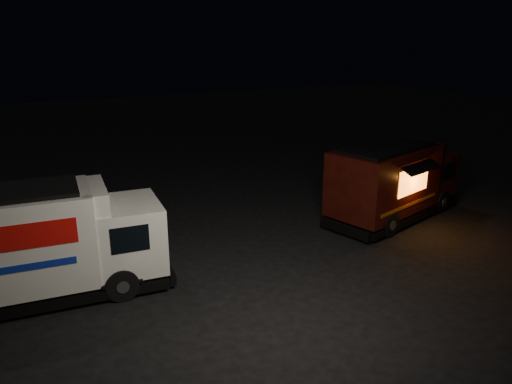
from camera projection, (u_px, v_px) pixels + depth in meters
name	position (u px, v px, depth m)	size (l,w,h in m)	color
ground	(234.00, 268.00, 14.20)	(80.00, 80.00, 0.00)	black
white_truck	(38.00, 244.00, 12.27)	(6.35, 2.17, 2.88)	silver
red_truck	(396.00, 180.00, 17.77)	(5.85, 2.15, 2.72)	#350F09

